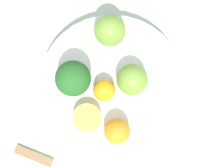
# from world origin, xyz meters

# --- Properties ---
(ground_plane) EXTENTS (6.00, 6.00, 0.00)m
(ground_plane) POSITION_xyz_m (0.00, 0.00, 0.00)
(ground_plane) COLOR gray
(table_surface) EXTENTS (1.20, 1.20, 0.02)m
(table_surface) POSITION_xyz_m (0.00, 0.00, 0.01)
(table_surface) COLOR #B2C6B2
(table_surface) RESTS_ON ground_plane
(bowl) EXTENTS (0.27, 0.27, 0.04)m
(bowl) POSITION_xyz_m (0.00, 0.00, 0.04)
(bowl) COLOR white
(bowl) RESTS_ON table_surface
(broccoli) EXTENTS (0.06, 0.06, 0.08)m
(broccoli) POSITION_xyz_m (-0.02, 0.06, 0.10)
(broccoli) COLOR #8CB76B
(broccoli) RESTS_ON bowl
(apple_red) EXTENTS (0.06, 0.06, 0.06)m
(apple_red) POSITION_xyz_m (0.08, 0.04, 0.09)
(apple_red) COLOR olive
(apple_red) RESTS_ON bowl
(apple_green) EXTENTS (0.06, 0.06, 0.06)m
(apple_green) POSITION_xyz_m (0.02, -0.03, 0.09)
(apple_green) COLOR olive
(apple_green) RESTS_ON bowl
(orange_front) EXTENTS (0.05, 0.05, 0.05)m
(orange_front) POSITION_xyz_m (-0.07, -0.04, 0.08)
(orange_front) COLOR orange
(orange_front) RESTS_ON bowl
(orange_back) EXTENTS (0.04, 0.04, 0.04)m
(orange_back) POSITION_xyz_m (-0.02, 0.01, 0.08)
(orange_back) COLOR orange
(orange_back) RESTS_ON bowl
(small_cup) EXTENTS (0.05, 0.05, 0.02)m
(small_cup) POSITION_xyz_m (-0.07, 0.02, 0.07)
(small_cup) COLOR #F4CC4C
(small_cup) RESTS_ON bowl
(spoon) EXTENTS (0.02, 0.07, 0.01)m
(spoon) POSITION_xyz_m (-0.17, 0.08, 0.02)
(spoon) COLOR olive
(spoon) RESTS_ON table_surface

